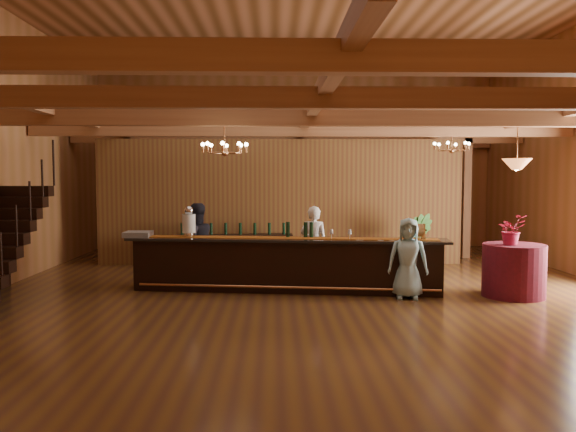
{
  "coord_description": "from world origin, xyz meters",
  "views": [
    {
      "loc": [
        -0.66,
        -10.39,
        2.17
      ],
      "look_at": [
        -0.39,
        0.43,
        1.42
      ],
      "focal_mm": 35.0,
      "sensor_mm": 36.0,
      "label": 1
    }
  ],
  "objects_px": {
    "beverage_dispenser": "(189,222)",
    "pendant_lamp": "(517,164)",
    "raffle_drum": "(416,230)",
    "staff_second": "(196,244)",
    "bartender": "(314,244)",
    "chandelier_left": "(225,148)",
    "chandelier_right": "(452,146)",
    "round_table": "(514,270)",
    "tasting_bar": "(286,264)",
    "floor_plant": "(416,242)",
    "backbar_shelf": "(233,251)",
    "guest": "(408,258)"
  },
  "relations": [
    {
      "from": "beverage_dispenser",
      "to": "pendant_lamp",
      "type": "distance_m",
      "value": 6.17
    },
    {
      "from": "raffle_drum",
      "to": "staff_second",
      "type": "height_order",
      "value": "staff_second"
    },
    {
      "from": "raffle_drum",
      "to": "bartender",
      "type": "distance_m",
      "value": 2.2
    },
    {
      "from": "chandelier_left",
      "to": "chandelier_right",
      "type": "xyz_separation_m",
      "value": [
        4.78,
        2.39,
        0.16
      ]
    },
    {
      "from": "round_table",
      "to": "pendant_lamp",
      "type": "distance_m",
      "value": 1.92
    },
    {
      "from": "chandelier_right",
      "to": "tasting_bar",
      "type": "bearing_deg",
      "value": -154.9
    },
    {
      "from": "tasting_bar",
      "to": "chandelier_right",
      "type": "distance_m",
      "value": 4.7
    },
    {
      "from": "chandelier_right",
      "to": "staff_second",
      "type": "relative_size",
      "value": 0.49
    },
    {
      "from": "beverage_dispenser",
      "to": "raffle_drum",
      "type": "height_order",
      "value": "beverage_dispenser"
    },
    {
      "from": "chandelier_right",
      "to": "staff_second",
      "type": "distance_m",
      "value": 5.94
    },
    {
      "from": "pendant_lamp",
      "to": "floor_plant",
      "type": "distance_m",
      "value": 3.53
    },
    {
      "from": "bartender",
      "to": "staff_second",
      "type": "distance_m",
      "value": 2.4
    },
    {
      "from": "tasting_bar",
      "to": "bartender",
      "type": "bearing_deg",
      "value": 62.62
    },
    {
      "from": "chandelier_left",
      "to": "staff_second",
      "type": "xyz_separation_m",
      "value": [
        -0.71,
        1.39,
        -1.86
      ]
    },
    {
      "from": "backbar_shelf",
      "to": "chandelier_right",
      "type": "height_order",
      "value": "chandelier_right"
    },
    {
      "from": "round_table",
      "to": "pendant_lamp",
      "type": "relative_size",
      "value": 1.23
    },
    {
      "from": "beverage_dispenser",
      "to": "tasting_bar",
      "type": "bearing_deg",
      "value": -9.04
    },
    {
      "from": "chandelier_left",
      "to": "bartender",
      "type": "height_order",
      "value": "chandelier_left"
    },
    {
      "from": "chandelier_right",
      "to": "floor_plant",
      "type": "height_order",
      "value": "chandelier_right"
    },
    {
      "from": "tasting_bar",
      "to": "beverage_dispenser",
      "type": "distance_m",
      "value": 2.06
    },
    {
      "from": "tasting_bar",
      "to": "pendant_lamp",
      "type": "relative_size",
      "value": 6.8
    },
    {
      "from": "bartender",
      "to": "floor_plant",
      "type": "bearing_deg",
      "value": -130.9
    },
    {
      "from": "backbar_shelf",
      "to": "round_table",
      "type": "xyz_separation_m",
      "value": [
        5.33,
        -3.4,
        0.08
      ]
    },
    {
      "from": "raffle_drum",
      "to": "backbar_shelf",
      "type": "relative_size",
      "value": 0.12
    },
    {
      "from": "chandelier_right",
      "to": "beverage_dispenser",
      "type": "bearing_deg",
      "value": -165.6
    },
    {
      "from": "round_table",
      "to": "pendant_lamp",
      "type": "xyz_separation_m",
      "value": [
        0.0,
        0.0,
        1.92
      ]
    },
    {
      "from": "beverage_dispenser",
      "to": "chandelier_right",
      "type": "xyz_separation_m",
      "value": [
        5.57,
        1.43,
        1.55
      ]
    },
    {
      "from": "raffle_drum",
      "to": "staff_second",
      "type": "bearing_deg",
      "value": 165.44
    },
    {
      "from": "chandelier_left",
      "to": "pendant_lamp",
      "type": "height_order",
      "value": "same"
    },
    {
      "from": "raffle_drum",
      "to": "bartender",
      "type": "relative_size",
      "value": 0.21
    },
    {
      "from": "tasting_bar",
      "to": "chandelier_left",
      "type": "relative_size",
      "value": 7.65
    },
    {
      "from": "beverage_dispenser",
      "to": "staff_second",
      "type": "relative_size",
      "value": 0.36
    },
    {
      "from": "backbar_shelf",
      "to": "bartender",
      "type": "bearing_deg",
      "value": -52.31
    },
    {
      "from": "raffle_drum",
      "to": "bartender",
      "type": "xyz_separation_m",
      "value": [
        -1.8,
        1.21,
        -0.4
      ]
    },
    {
      "from": "beverage_dispenser",
      "to": "floor_plant",
      "type": "relative_size",
      "value": 0.45
    },
    {
      "from": "round_table",
      "to": "raffle_drum",
      "type": "bearing_deg",
      "value": 172.07
    },
    {
      "from": "backbar_shelf",
      "to": "chandelier_left",
      "type": "relative_size",
      "value": 3.54
    },
    {
      "from": "tasting_bar",
      "to": "chandelier_left",
      "type": "xyz_separation_m",
      "value": [
        -1.09,
        -0.66,
        2.17
      ]
    },
    {
      "from": "pendant_lamp",
      "to": "guest",
      "type": "bearing_deg",
      "value": -176.64
    },
    {
      "from": "pendant_lamp",
      "to": "bartender",
      "type": "distance_m",
      "value": 4.15
    },
    {
      "from": "chandelier_right",
      "to": "bartender",
      "type": "height_order",
      "value": "chandelier_right"
    },
    {
      "from": "tasting_bar",
      "to": "pendant_lamp",
      "type": "bearing_deg",
      "value": -0.81
    },
    {
      "from": "chandelier_left",
      "to": "bartender",
      "type": "relative_size",
      "value": 0.51
    },
    {
      "from": "chandelier_left",
      "to": "staff_second",
      "type": "distance_m",
      "value": 2.43
    },
    {
      "from": "chandelier_right",
      "to": "pendant_lamp",
      "type": "relative_size",
      "value": 0.89
    },
    {
      "from": "beverage_dispenser",
      "to": "raffle_drum",
      "type": "distance_m",
      "value": 4.32
    },
    {
      "from": "bartender",
      "to": "guest",
      "type": "height_order",
      "value": "bartender"
    },
    {
      "from": "round_table",
      "to": "staff_second",
      "type": "relative_size",
      "value": 0.67
    },
    {
      "from": "raffle_drum",
      "to": "floor_plant",
      "type": "distance_m",
      "value": 2.78
    },
    {
      "from": "backbar_shelf",
      "to": "beverage_dispenser",
      "type": "bearing_deg",
      "value": -110.16
    }
  ]
}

